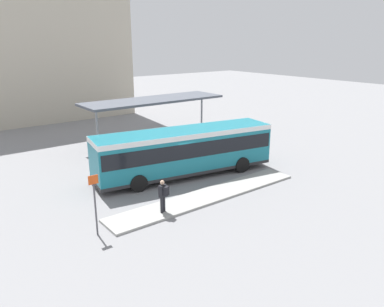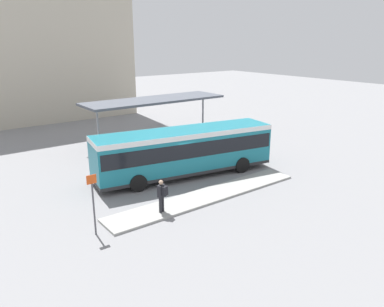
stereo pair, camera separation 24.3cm
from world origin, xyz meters
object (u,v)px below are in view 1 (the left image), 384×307
pedestrian_waiting (163,194)px  bicycle_yellow (241,133)px  bicycle_green (249,135)px  city_bus (185,149)px  bicycle_white (233,132)px  platform_sign (95,202)px

pedestrian_waiting → bicycle_yellow: size_ratio=1.03×
bicycle_green → city_bus: bearing=-66.4°
city_bus → bicycle_white: (9.52, 5.67, -1.38)m
bicycle_green → bicycle_white: bearing=-166.7°
bicycle_white → bicycle_green: bearing=-161.9°
bicycle_green → bicycle_yellow: 0.86m
pedestrian_waiting → bicycle_green: (14.03, 7.83, -0.73)m
city_bus → pedestrian_waiting: (-4.16, -3.85, -0.66)m
city_bus → platform_sign: size_ratio=4.16×
pedestrian_waiting → bicycle_yellow: bearing=-81.8°
pedestrian_waiting → bicycle_white: 16.68m
city_bus → bicycle_white: 11.17m
bicycle_green → bicycle_white: 1.73m
city_bus → bicycle_yellow: size_ratio=7.22×
bicycle_yellow → pedestrian_waiting: bearing=-58.7°
city_bus → bicycle_white: size_ratio=7.20×
city_bus → bicycle_green: (9.87, 3.98, -1.39)m
city_bus → bicycle_green: city_bus is taller
bicycle_yellow → platform_sign: bearing=-64.4°
bicycle_green → bicycle_yellow: (-0.16, 0.84, 0.01)m
bicycle_green → bicycle_white: size_ratio=0.98×
bicycle_yellow → platform_sign: size_ratio=0.58×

